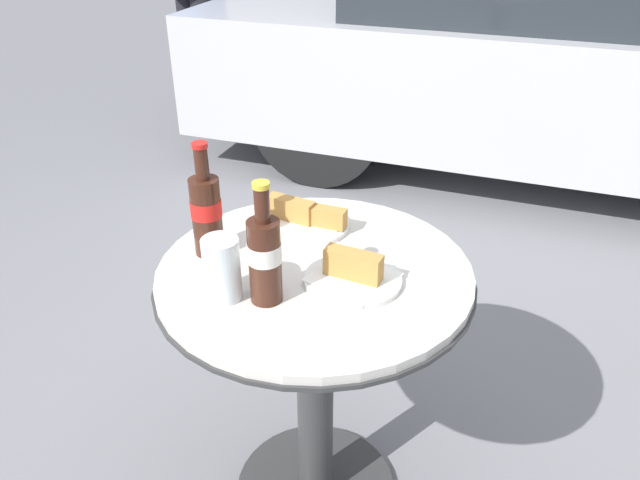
{
  "coord_description": "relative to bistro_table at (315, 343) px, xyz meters",
  "views": [
    {
      "loc": [
        0.39,
        -1.04,
        1.43
      ],
      "look_at": [
        0.0,
        0.03,
        0.76
      ],
      "focal_mm": 35.0,
      "sensor_mm": 36.0,
      "label": 1
    }
  ],
  "objects": [
    {
      "name": "bistro_table",
      "position": [
        0.0,
        0.0,
        0.0
      ],
      "size": [
        0.68,
        0.68,
        0.71
      ],
      "color": "#333333",
      "rests_on": "ground_plane"
    },
    {
      "name": "cola_bottle_left",
      "position": [
        -0.05,
        -0.14,
        0.3
      ],
      "size": [
        0.07,
        0.07,
        0.25
      ],
      "color": "#3D1E14",
      "rests_on": "bistro_table"
    },
    {
      "name": "cola_bottle_right",
      "position": [
        -0.24,
        -0.02,
        0.3
      ],
      "size": [
        0.07,
        0.07,
        0.26
      ],
      "color": "#3D1E14",
      "rests_on": "bistro_table"
    },
    {
      "name": "drinking_glass",
      "position": [
        -0.13,
        -0.16,
        0.26
      ],
      "size": [
        0.07,
        0.07,
        0.13
      ],
      "color": "#C68923",
      "rests_on": "bistro_table"
    },
    {
      "name": "lunch_plate_near",
      "position": [
        0.09,
        -0.02,
        0.22
      ],
      "size": [
        0.2,
        0.2,
        0.07
      ],
      "color": "white",
      "rests_on": "bistro_table"
    },
    {
      "name": "lunch_plate_far",
      "position": [
        -0.08,
        0.16,
        0.22
      ],
      "size": [
        0.21,
        0.21,
        0.07
      ],
      "color": "white",
      "rests_on": "bistro_table"
    },
    {
      "name": "parked_car",
      "position": [
        0.56,
        2.66,
        0.13
      ],
      "size": [
        4.13,
        1.78,
        1.34
      ],
      "color": "#B7B7BC",
      "rests_on": "ground_plane"
    }
  ]
}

